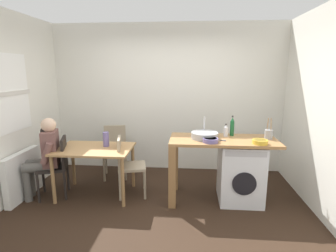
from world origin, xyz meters
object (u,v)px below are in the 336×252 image
at_px(chair_opposite, 127,163).
at_px(washing_machine, 240,172).
at_px(bottle_squat_brown, 232,127).
at_px(vase, 106,139).
at_px(mixing_bowl, 210,140).
at_px(utensil_crock, 269,134).
at_px(colander, 260,142).
at_px(chair_spare_by_wall, 115,148).
at_px(bottle_tall_green, 226,131).
at_px(dining_table, 95,154).
at_px(seated_person, 45,154).
at_px(chair_person_seat, 58,163).

relative_size(chair_opposite, washing_machine, 1.05).
bearing_deg(bottle_squat_brown, vase, -176.58).
relative_size(mixing_bowl, utensil_crock, 0.70).
distance_m(bottle_squat_brown, colander, 0.53).
bearing_deg(chair_spare_by_wall, bottle_tall_green, 148.74).
height_order(dining_table, chair_spare_by_wall, chair_spare_by_wall).
height_order(chair_opposite, utensil_crock, utensil_crock).
xyz_separation_m(dining_table, seated_person, (-0.70, -0.13, 0.03)).
height_order(seated_person, vase, seated_person).
distance_m(dining_table, chair_spare_by_wall, 0.79).
height_order(dining_table, chair_person_seat, chair_person_seat).
distance_m(chair_opposite, bottle_tall_green, 1.54).
bearing_deg(chair_opposite, washing_machine, 76.95).
bearing_deg(washing_machine, utensil_crock, 8.10).
bearing_deg(mixing_bowl, chair_person_seat, 176.92).
distance_m(bottle_squat_brown, mixing_bowl, 0.54).
distance_m(chair_spare_by_wall, seated_person, 1.21).
bearing_deg(utensil_crock, dining_table, -178.78).
height_order(chair_opposite, bottle_tall_green, bottle_tall_green).
height_order(chair_opposite, washing_machine, chair_opposite).
xyz_separation_m(seated_person, vase, (0.85, 0.23, 0.18)).
bearing_deg(dining_table, vase, 33.69).
bearing_deg(colander, chair_opposite, 172.27).
xyz_separation_m(chair_person_seat, washing_machine, (2.69, 0.08, -0.08)).
distance_m(chair_spare_by_wall, colander, 2.49).
bearing_deg(chair_opposite, bottle_squat_brown, 84.64).
xyz_separation_m(chair_spare_by_wall, utensil_crock, (2.43, -0.72, 0.48)).
bearing_deg(bottle_tall_green, vase, -178.33).
relative_size(washing_machine, bottle_squat_brown, 2.88).
xyz_separation_m(mixing_bowl, vase, (-1.53, 0.30, -0.10)).
distance_m(dining_table, seated_person, 0.71).
distance_m(bottle_tall_green, bottle_squat_brown, 0.13).
relative_size(chair_opposite, mixing_bowl, 4.29).
bearing_deg(chair_person_seat, vase, -94.36).
height_order(dining_table, chair_opposite, chair_opposite).
bearing_deg(colander, washing_machine, 130.74).
xyz_separation_m(chair_person_seat, bottle_squat_brown, (2.58, 0.29, 0.55)).
bearing_deg(colander, bottle_tall_green, 137.35).
xyz_separation_m(chair_spare_by_wall, mixing_bowl, (1.60, -0.97, 0.44)).
xyz_separation_m(chair_spare_by_wall, bottle_tall_green, (1.84, -0.62, 0.50)).
bearing_deg(dining_table, chair_spare_by_wall, 83.82).
height_order(mixing_bowl, colander, mixing_bowl).
relative_size(chair_spare_by_wall, bottle_tall_green, 4.81).
distance_m(bottle_tall_green, vase, 1.79).
relative_size(chair_opposite, colander, 4.50).
distance_m(dining_table, chair_opposite, 0.50).
xyz_separation_m(bottle_tall_green, vase, (-1.78, -0.05, -0.15)).
xyz_separation_m(washing_machine, colander, (0.19, -0.22, 0.52)).
relative_size(dining_table, bottle_tall_green, 5.88).
height_order(chair_spare_by_wall, vase, vase).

